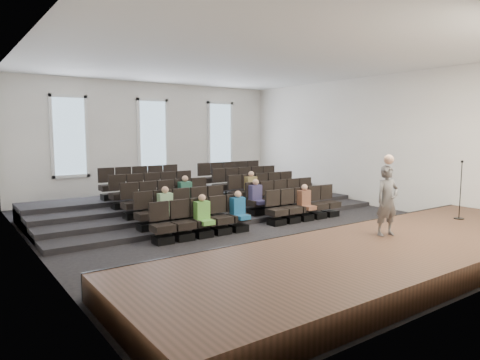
% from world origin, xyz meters
% --- Properties ---
extents(ground, '(14.00, 14.00, 0.00)m').
position_xyz_m(ground, '(0.00, 0.00, 0.00)').
color(ground, black).
rests_on(ground, ground).
extents(ceiling, '(12.00, 14.00, 0.02)m').
position_xyz_m(ceiling, '(0.00, 0.00, 5.01)').
color(ceiling, white).
rests_on(ceiling, ground).
extents(wall_back, '(12.00, 0.04, 5.00)m').
position_xyz_m(wall_back, '(0.00, 7.02, 2.50)').
color(wall_back, white).
rests_on(wall_back, ground).
extents(wall_left, '(0.04, 14.00, 5.00)m').
position_xyz_m(wall_left, '(-6.02, 0.00, 2.50)').
color(wall_left, white).
rests_on(wall_left, ground).
extents(wall_right, '(0.04, 14.00, 5.00)m').
position_xyz_m(wall_right, '(6.02, 0.00, 2.50)').
color(wall_right, white).
rests_on(wall_right, ground).
extents(stage, '(11.80, 3.60, 0.50)m').
position_xyz_m(stage, '(0.00, -5.10, 0.25)').
color(stage, '#4C2F20').
rests_on(stage, ground).
extents(stage_lip, '(11.80, 0.06, 0.52)m').
position_xyz_m(stage_lip, '(0.00, -3.33, 0.25)').
color(stage_lip, black).
rests_on(stage_lip, ground).
extents(risers, '(11.80, 4.80, 0.60)m').
position_xyz_m(risers, '(0.00, 3.17, 0.20)').
color(risers, black).
rests_on(risers, ground).
extents(seating_rows, '(6.80, 4.70, 1.67)m').
position_xyz_m(seating_rows, '(-0.00, 1.54, 0.68)').
color(seating_rows, black).
rests_on(seating_rows, ground).
extents(windows, '(8.44, 0.10, 3.24)m').
position_xyz_m(windows, '(0.00, 6.95, 2.70)').
color(windows, white).
rests_on(windows, wall_back).
extents(audience, '(4.85, 2.64, 1.10)m').
position_xyz_m(audience, '(-0.36, 0.30, 0.81)').
color(audience, '#62AC44').
rests_on(audience, seating_rows).
extents(speaker, '(0.66, 0.51, 1.62)m').
position_xyz_m(speaker, '(0.63, -4.63, 1.31)').
color(speaker, '#5B5856').
rests_on(speaker, stage).
extents(mic_stand, '(0.27, 0.27, 1.62)m').
position_xyz_m(mic_stand, '(3.87, -4.64, 0.98)').
color(mic_stand, black).
rests_on(mic_stand, stage).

